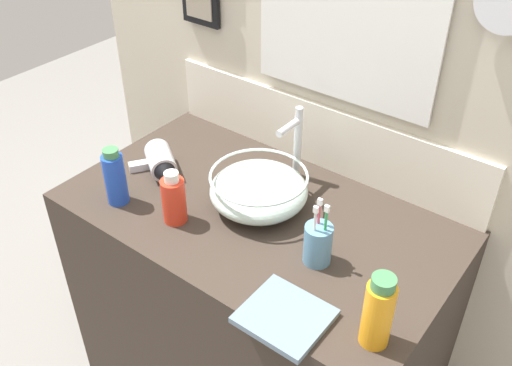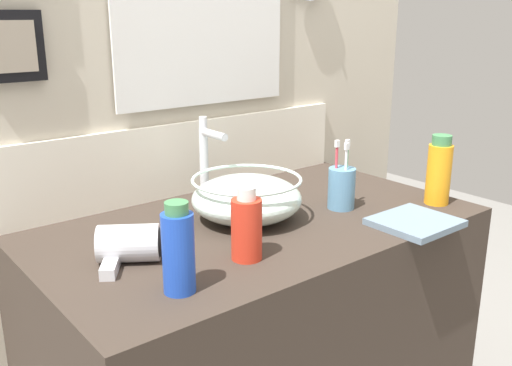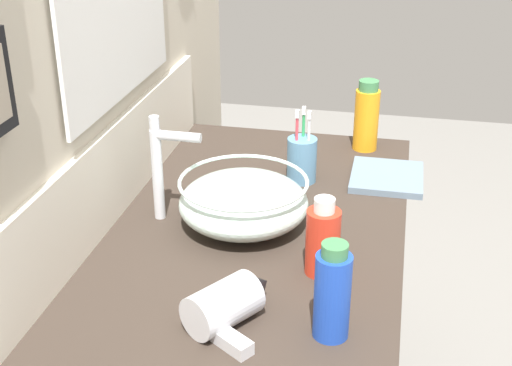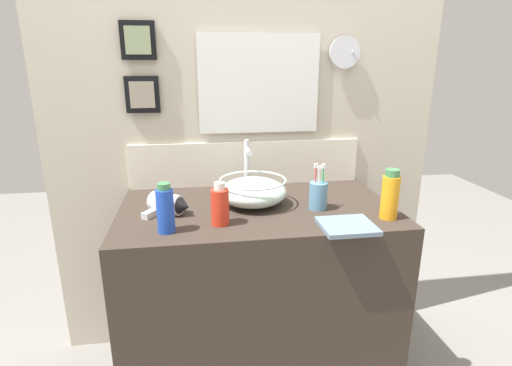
% 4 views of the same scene
% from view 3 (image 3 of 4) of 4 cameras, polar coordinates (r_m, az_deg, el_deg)
% --- Properties ---
extents(back_panel, '(1.82, 0.10, 2.41)m').
position_cam_3_polar(back_panel, '(1.50, -13.17, 10.98)').
color(back_panel, beige).
rests_on(back_panel, ground).
extents(glass_bowl_sink, '(0.28, 0.28, 0.11)m').
position_cam_3_polar(glass_bowl_sink, '(1.51, -1.00, -1.51)').
color(glass_bowl_sink, silver).
rests_on(glass_bowl_sink, vanity_counter).
extents(faucet, '(0.02, 0.11, 0.24)m').
position_cam_3_polar(faucet, '(1.52, -7.53, 1.70)').
color(faucet, silver).
rests_on(faucet, vanity_counter).
extents(hair_drier, '(0.20, 0.16, 0.08)m').
position_cam_3_polar(hair_drier, '(1.23, -2.08, -9.59)').
color(hair_drier, silver).
rests_on(hair_drier, vanity_counter).
extents(toothbrush_cup, '(0.07, 0.07, 0.18)m').
position_cam_3_polar(toothbrush_cup, '(1.71, 3.69, 1.93)').
color(toothbrush_cup, '#598CB2').
rests_on(toothbrush_cup, vanity_counter).
extents(soap_dispenser, '(0.06, 0.06, 0.19)m').
position_cam_3_polar(soap_dispenser, '(1.90, 8.83, 5.25)').
color(soap_dispenser, orange).
rests_on(soap_dispenser, vanity_counter).
extents(lotion_bottle, '(0.07, 0.07, 0.16)m').
position_cam_3_polar(lotion_bottle, '(1.35, 5.37, -4.54)').
color(lotion_bottle, red).
rests_on(lotion_bottle, vanity_counter).
extents(shampoo_bottle, '(0.06, 0.06, 0.18)m').
position_cam_3_polar(shampoo_bottle, '(1.18, 6.13, -8.76)').
color(shampoo_bottle, blue).
rests_on(shampoo_bottle, vanity_counter).
extents(hand_towel, '(0.19, 0.17, 0.02)m').
position_cam_3_polar(hand_towel, '(1.76, 10.42, 0.48)').
color(hand_towel, slate).
rests_on(hand_towel, vanity_counter).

